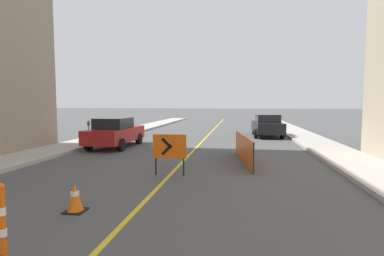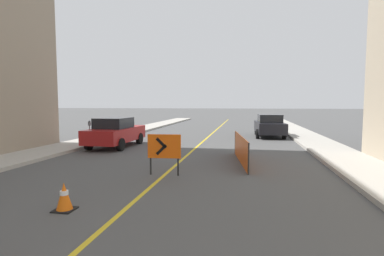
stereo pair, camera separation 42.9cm
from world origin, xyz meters
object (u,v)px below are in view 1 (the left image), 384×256
(arrow_barricade_primary, at_px, (169,148))
(parking_meter_far_curb, at_px, (89,127))
(traffic_cone_fourth, at_px, (75,198))
(parked_car_curb_mid, at_px, (267,125))
(parked_car_curb_near, at_px, (115,132))
(delineator_post_rear, at_px, (2,232))

(arrow_barricade_primary, relative_size, parking_meter_far_curb, 1.07)
(traffic_cone_fourth, height_order, parking_meter_far_curb, parking_meter_far_curb)
(parked_car_curb_mid, height_order, parking_meter_far_curb, parked_car_curb_mid)
(parked_car_curb_near, distance_m, parked_car_curb_mid, 10.81)
(traffic_cone_fourth, height_order, parked_car_curb_mid, parked_car_curb_mid)
(traffic_cone_fourth, distance_m, parked_car_curb_mid, 16.81)
(traffic_cone_fourth, distance_m, parked_car_curb_near, 9.80)
(parked_car_curb_near, relative_size, parking_meter_far_curb, 3.44)
(arrow_barricade_primary, bearing_deg, delineator_post_rear, -104.18)
(parking_meter_far_curb, bearing_deg, parked_car_curb_mid, 32.20)
(arrow_barricade_primary, distance_m, parked_car_curb_mid, 13.04)
(traffic_cone_fourth, bearing_deg, parking_meter_far_curb, 116.23)
(parked_car_curb_near, bearing_deg, arrow_barricade_primary, -52.17)
(parking_meter_far_curb, bearing_deg, traffic_cone_fourth, -63.77)
(delineator_post_rear, relative_size, arrow_barricade_primary, 0.93)
(parked_car_curb_mid, bearing_deg, arrow_barricade_primary, -111.83)
(delineator_post_rear, bearing_deg, arrow_barricade_primary, 79.80)
(parked_car_curb_near, bearing_deg, delineator_post_rear, -73.29)
(parked_car_curb_near, bearing_deg, traffic_cone_fourth, -70.96)
(arrow_barricade_primary, bearing_deg, parking_meter_far_curb, 131.13)
(delineator_post_rear, xyz_separation_m, parked_car_curb_near, (-3.29, 11.57, 0.26))
(parking_meter_far_curb, bearing_deg, arrow_barricade_primary, -44.89)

